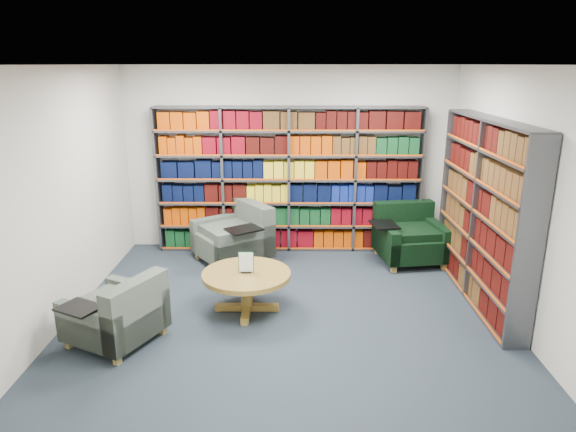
{
  "coord_description": "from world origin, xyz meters",
  "views": [
    {
      "loc": [
        0.05,
        -5.32,
        2.81
      ],
      "look_at": [
        0.0,
        0.6,
        1.05
      ],
      "focal_mm": 32.0,
      "sensor_mm": 36.0,
      "label": 1
    }
  ],
  "objects_px": {
    "chair_teal_front": "(120,316)",
    "coffee_table": "(246,280)",
    "chair_green_right": "(408,238)",
    "chair_teal_left": "(238,238)"
  },
  "relations": [
    {
      "from": "chair_teal_front",
      "to": "coffee_table",
      "type": "distance_m",
      "value": 1.45
    },
    {
      "from": "coffee_table",
      "to": "chair_green_right",
      "type": "bearing_deg",
      "value": 37.05
    },
    {
      "from": "chair_green_right",
      "to": "coffee_table",
      "type": "distance_m",
      "value": 2.82
    },
    {
      "from": "chair_teal_front",
      "to": "coffee_table",
      "type": "height_order",
      "value": "same"
    },
    {
      "from": "chair_teal_front",
      "to": "coffee_table",
      "type": "xyz_separation_m",
      "value": [
        1.25,
        0.72,
        0.09
      ]
    },
    {
      "from": "coffee_table",
      "to": "chair_teal_front",
      "type": "bearing_deg",
      "value": -149.94
    },
    {
      "from": "chair_teal_front",
      "to": "chair_teal_left",
      "type": "bearing_deg",
      "value": 67.75
    },
    {
      "from": "chair_green_right",
      "to": "chair_teal_front",
      "type": "height_order",
      "value": "chair_green_right"
    },
    {
      "from": "chair_teal_left",
      "to": "coffee_table",
      "type": "bearing_deg",
      "value": -80.67
    },
    {
      "from": "chair_green_right",
      "to": "chair_teal_front",
      "type": "relative_size",
      "value": 1.03
    }
  ]
}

